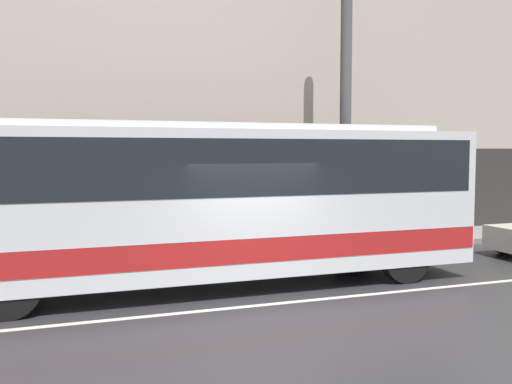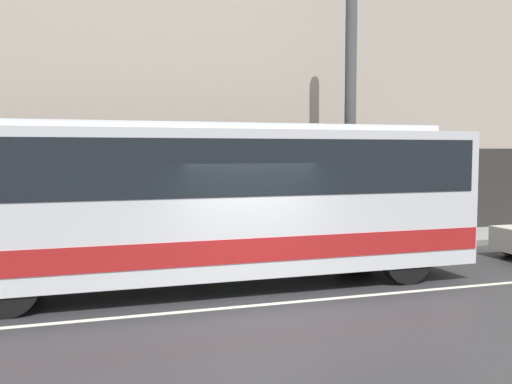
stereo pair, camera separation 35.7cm
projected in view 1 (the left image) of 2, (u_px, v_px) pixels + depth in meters
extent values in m
plane|color=#2D2D30|center=(264.00, 305.00, 10.09)|extent=(60.00, 60.00, 0.00)
cube|color=gray|center=(194.00, 252.00, 14.94)|extent=(60.00, 2.36, 0.16)
cube|color=#B7A899|center=(180.00, 3.00, 15.70)|extent=(60.00, 0.30, 13.61)
cube|color=#2D2B28|center=(184.00, 198.00, 15.93)|extent=(60.00, 0.06, 2.80)
cube|color=beige|center=(264.00, 305.00, 10.09)|extent=(54.00, 0.14, 0.01)
cube|color=silver|center=(194.00, 201.00, 11.31)|extent=(11.57, 2.54, 2.78)
cube|color=#B21E1E|center=(195.00, 242.00, 11.37)|extent=(11.51, 2.56, 0.45)
cube|color=black|center=(194.00, 166.00, 11.26)|extent=(11.23, 2.56, 1.06)
cube|color=orange|center=(436.00, 142.00, 13.18)|extent=(0.12, 1.91, 0.28)
cube|color=silver|center=(194.00, 127.00, 11.20)|extent=(9.84, 2.16, 0.12)
cylinder|color=black|center=(405.00, 257.00, 11.78)|extent=(1.08, 0.28, 1.08)
cylinder|color=black|center=(352.00, 241.00, 13.86)|extent=(1.08, 0.28, 1.08)
cylinder|color=black|center=(7.00, 287.00, 9.20)|extent=(1.08, 0.28, 1.08)
cylinder|color=black|center=(15.00, 262.00, 11.28)|extent=(1.08, 0.28, 1.08)
cylinder|color=black|center=(504.00, 241.00, 15.07)|extent=(0.69, 0.20, 0.69)
cylinder|color=#4C4C4F|center=(346.00, 102.00, 15.50)|extent=(0.31, 0.31, 7.78)
cylinder|color=#1E5933|center=(227.00, 222.00, 15.11)|extent=(0.36, 0.36, 1.34)
sphere|color=tan|center=(227.00, 192.00, 15.05)|extent=(0.25, 0.25, 0.25)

